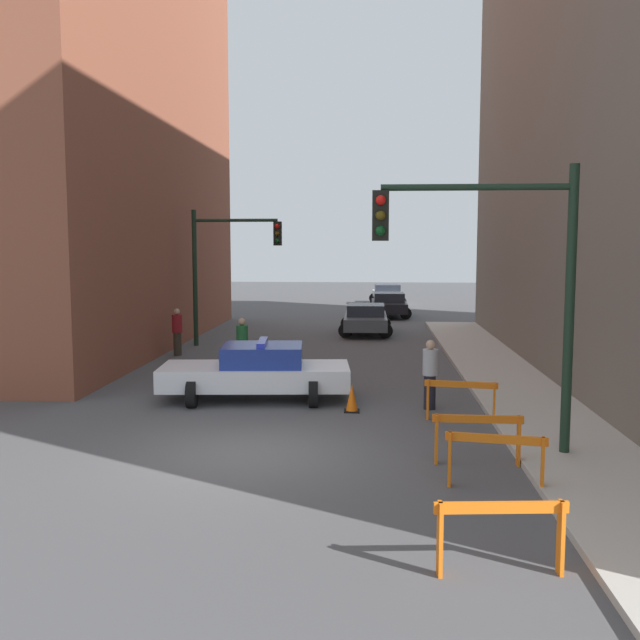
% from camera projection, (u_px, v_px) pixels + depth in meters
% --- Properties ---
extents(ground_plane, '(120.00, 120.00, 0.00)m').
position_uv_depth(ground_plane, '(245.00, 453.00, 13.37)').
color(ground_plane, '#4C4C4F').
extents(sidewalk_right, '(2.40, 44.00, 0.12)m').
position_uv_depth(sidewalk_right, '(583.00, 457.00, 12.92)').
color(sidewalk_right, '#B2ADA3').
rests_on(sidewalk_right, ground_plane).
extents(traffic_light_near, '(3.64, 0.35, 5.20)m').
position_uv_depth(traffic_light_near, '(505.00, 265.00, 12.78)').
color(traffic_light_near, black).
rests_on(traffic_light_near, sidewalk_right).
extents(traffic_light_far, '(3.44, 0.35, 5.20)m').
position_uv_depth(traffic_light_far, '(223.00, 257.00, 27.10)').
color(traffic_light_far, black).
rests_on(traffic_light_far, ground_plane).
extents(police_car, '(4.84, 2.61, 1.52)m').
position_uv_depth(police_car, '(257.00, 371.00, 17.88)').
color(police_car, white).
rests_on(police_car, ground_plane).
extents(parked_car_near, '(2.29, 4.31, 1.31)m').
position_uv_depth(parked_car_near, '(366.00, 319.00, 30.96)').
color(parked_car_near, '#474C51').
rests_on(parked_car_near, ground_plane).
extents(parked_car_mid, '(2.31, 4.32, 1.31)m').
position_uv_depth(parked_car_mid, '(389.00, 304.00, 38.34)').
color(parked_car_mid, black).
rests_on(parked_car_mid, ground_plane).
extents(parked_car_far, '(2.36, 4.35, 1.31)m').
position_uv_depth(parked_car_far, '(387.00, 294.00, 46.09)').
color(parked_car_far, silver).
rests_on(parked_car_far, ground_plane).
extents(pedestrian_crossing, '(0.44, 0.44, 1.66)m').
position_uv_depth(pedestrian_crossing, '(242.00, 344.00, 21.80)').
color(pedestrian_crossing, '#474C66').
rests_on(pedestrian_crossing, ground_plane).
extents(pedestrian_corner, '(0.47, 0.47, 1.66)m').
position_uv_depth(pedestrian_corner, '(177.00, 331.00, 25.00)').
color(pedestrian_corner, '#382D23').
rests_on(pedestrian_corner, ground_plane).
extents(pedestrian_sidewalk, '(0.50, 0.50, 1.66)m').
position_uv_depth(pedestrian_sidewalk, '(430.00, 373.00, 16.85)').
color(pedestrian_sidewalk, black).
rests_on(pedestrian_sidewalk, ground_plane).
extents(barrier_front, '(1.60, 0.31, 0.90)m').
position_uv_depth(barrier_front, '(501.00, 525.00, 8.39)').
color(barrier_front, orange).
rests_on(barrier_front, ground_plane).
extents(barrier_mid, '(1.59, 0.40, 0.90)m').
position_uv_depth(barrier_mid, '(496.00, 452.00, 11.34)').
color(barrier_mid, orange).
rests_on(barrier_mid, ground_plane).
extents(barrier_back, '(1.60, 0.19, 0.90)m').
position_uv_depth(barrier_back, '(478.00, 431.00, 12.62)').
color(barrier_back, orange).
rests_on(barrier_back, ground_plane).
extents(barrier_corner, '(1.59, 0.39, 0.90)m').
position_uv_depth(barrier_corner, '(461.00, 394.00, 15.72)').
color(barrier_corner, orange).
rests_on(barrier_corner, ground_plane).
extents(traffic_cone, '(0.36, 0.36, 0.66)m').
position_uv_depth(traffic_cone, '(352.00, 398.00, 16.65)').
color(traffic_cone, black).
rests_on(traffic_cone, ground_plane).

